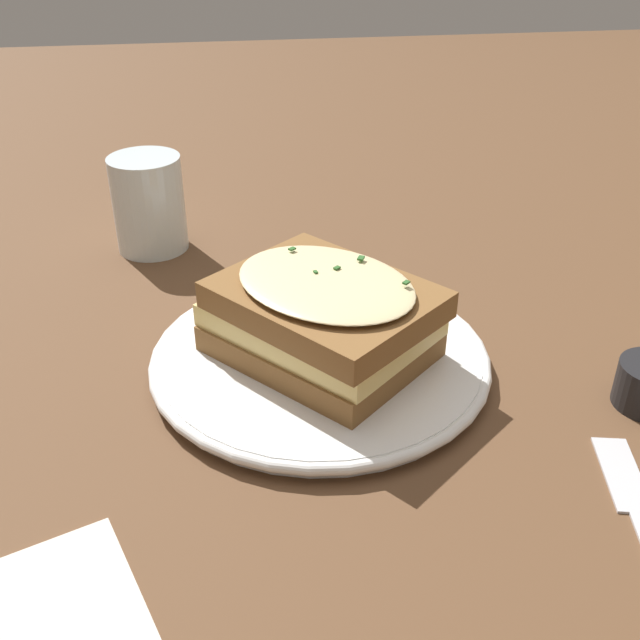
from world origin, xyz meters
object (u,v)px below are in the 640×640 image
dinner_plate (320,359)px  water_glass (149,204)px  fork (637,512)px  napkin (43,635)px  sandwich (322,316)px

dinner_plate → water_glass: water_glass is taller
fork → water_glass: bearing=138.7°
napkin → fork: bearing=96.2°
dinner_plate → water_glass: (-0.23, -0.13, 0.04)m
dinner_plate → napkin: (0.21, -0.16, -0.01)m
dinner_plate → napkin: 0.26m
sandwich → water_glass: size_ratio=2.05×
water_glass → fork: 0.49m
water_glass → fork: (0.40, 0.29, -0.04)m
dinner_plate → fork: bearing=43.2°
sandwich → water_glass: bearing=-149.7°
dinner_plate → water_glass: 0.26m
water_glass → fork: water_glass is taller
dinner_plate → sandwich: bearing=36.6°
water_glass → napkin: size_ratio=0.76×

